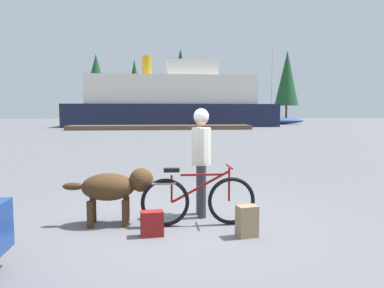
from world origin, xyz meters
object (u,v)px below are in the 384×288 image
Objects in this scene: dog at (115,187)px; sailboat_moored at (271,121)px; handbag_pannier at (152,224)px; person_cyclist at (201,151)px; ferry_boat at (172,102)px; backpack at (247,221)px; bicycle at (198,200)px.

dog is 0.14× the size of sailboat_moored.
sailboat_moored is at bearing 69.92° from handbag_pannier.
ferry_boat reaches higher than person_cyclist.
backpack is (1.91, -0.76, -0.37)m from dog.
bicycle is at bearing -92.11° from ferry_boat.
person_cyclist is 37.69m from ferry_boat.
handbag_pannier is 0.02× the size of ferry_boat.
handbag_pannier is at bearing -131.25° from person_cyclist.
handbag_pannier is (0.58, -0.61, -0.41)m from dog.
handbag_pannier is 0.04× the size of sailboat_moored.
ferry_boat is (0.78, 38.72, 2.58)m from backpack.
sailboat_moored is (15.36, 42.00, 0.32)m from handbag_pannier.
sailboat_moored reaches higher than dog.
bicycle is 4.95× the size of handbag_pannier.
person_cyclist reaches higher than dog.
ferry_boat is (1.29, 37.63, 1.70)m from person_cyclist.
ferry_boat is at bearing 86.87° from handbag_pannier.
bicycle reaches higher than backpack.
handbag_pannier is (-0.70, -0.42, -0.22)m from bicycle.
bicycle is at bearing 137.88° from backpack.
ferry_boat is at bearing 85.95° from dog.
bicycle is 0.84m from handbag_pannier.
person_cyclist is 1.30× the size of dog.
dog is 0.93m from handbag_pannier.
sailboat_moored is at bearing 70.59° from bicycle.
bicycle is at bearing -109.41° from sailboat_moored.
bicycle is 38.25m from ferry_boat.
dog is at bearing 133.63° from handbag_pannier.
backpack is at bearing -6.59° from handbag_pannier.
dog is (-1.28, 0.19, 0.19)m from bicycle.
dog is 44.36m from sailboat_moored.
backpack is 0.05× the size of sailboat_moored.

